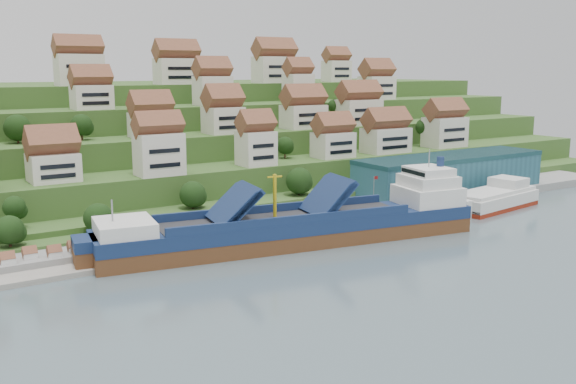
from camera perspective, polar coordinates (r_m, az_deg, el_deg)
ground at (r=141.33m, az=4.60°, el=-3.91°), size 300.00×300.00×0.00m
quay at (r=164.62m, az=6.99°, el=-1.43°), size 180.00×14.00×2.20m
pebble_beach at (r=128.07m, az=-20.19°, el=-5.91°), size 45.00×20.00×1.00m
hillside at (r=229.11m, az=-11.28°, el=4.35°), size 260.00×128.00×31.00m
hillside_village at (r=190.29m, az=-6.09°, el=7.44°), size 156.49×64.51×29.24m
hillside_trees at (r=170.66m, az=-7.05°, el=4.20°), size 142.11×62.20×30.50m
warehouse at (r=186.63m, az=14.23°, el=1.69°), size 60.00×15.00×10.00m
flagpole at (r=158.53m, az=7.66°, el=0.21°), size 1.28×0.16×8.00m
beach_huts at (r=126.08m, az=-21.00°, el=-5.47°), size 14.40×3.70×2.20m
cargo_ship at (r=134.36m, az=1.38°, el=-3.16°), size 82.29×25.47×18.08m
second_ship at (r=176.48m, az=17.88°, el=-0.60°), size 29.13×14.23×8.10m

